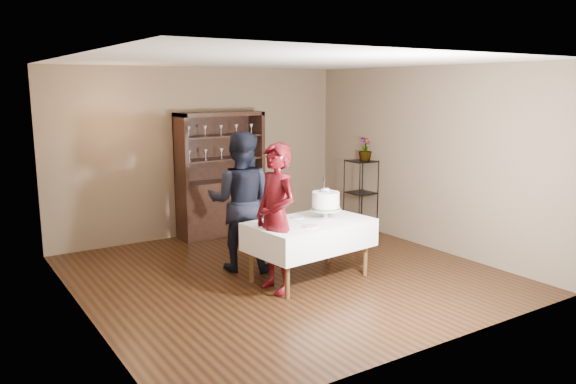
# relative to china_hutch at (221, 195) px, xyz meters

# --- Properties ---
(floor) EXTENTS (5.00, 5.00, 0.00)m
(floor) POSITION_rel_china_hutch_xyz_m (-0.20, -2.25, -0.66)
(floor) COLOR black
(floor) RESTS_ON ground
(ceiling) EXTENTS (5.00, 5.00, 0.00)m
(ceiling) POSITION_rel_china_hutch_xyz_m (-0.20, -2.25, 2.04)
(ceiling) COLOR silver
(ceiling) RESTS_ON back_wall
(back_wall) EXTENTS (5.00, 0.02, 2.70)m
(back_wall) POSITION_rel_china_hutch_xyz_m (-0.20, 0.25, 0.69)
(back_wall) COLOR brown
(back_wall) RESTS_ON floor
(wall_left) EXTENTS (0.02, 5.00, 2.70)m
(wall_left) POSITION_rel_china_hutch_xyz_m (-2.70, -2.25, 0.69)
(wall_left) COLOR brown
(wall_left) RESTS_ON floor
(wall_right) EXTENTS (0.02, 5.00, 2.70)m
(wall_right) POSITION_rel_china_hutch_xyz_m (2.30, -2.25, 0.69)
(wall_right) COLOR brown
(wall_right) RESTS_ON floor
(china_hutch) EXTENTS (1.40, 0.48, 2.00)m
(china_hutch) POSITION_rel_china_hutch_xyz_m (0.00, 0.00, 0.00)
(china_hutch) COLOR black
(china_hutch) RESTS_ON floor
(plant_etagere) EXTENTS (0.42, 0.42, 1.20)m
(plant_etagere) POSITION_rel_china_hutch_xyz_m (2.08, -1.05, -0.01)
(plant_etagere) COLOR black
(plant_etagere) RESTS_ON floor
(cake_table) EXTENTS (1.59, 1.08, 0.75)m
(cake_table) POSITION_rel_china_hutch_xyz_m (-0.04, -2.57, -0.09)
(cake_table) COLOR white
(cake_table) RESTS_ON floor
(woman) EXTENTS (0.46, 0.67, 1.77)m
(woman) POSITION_rel_china_hutch_xyz_m (-0.61, -2.70, 0.22)
(woman) COLOR #3D050C
(woman) RESTS_ON floor
(man) EXTENTS (1.13, 1.10, 1.83)m
(man) POSITION_rel_china_hutch_xyz_m (-0.57, -1.75, 0.25)
(man) COLOR black
(man) RESTS_ON floor
(cake) EXTENTS (0.39, 0.39, 0.53)m
(cake) POSITION_rel_china_hutch_xyz_m (0.21, -2.56, 0.30)
(cake) COLOR silver
(cake) RESTS_ON cake_table
(plate_near) EXTENTS (0.26, 0.26, 0.01)m
(plate_near) POSITION_rel_china_hutch_xyz_m (-0.21, -2.82, 0.10)
(plate_near) COLOR silver
(plate_near) RESTS_ON cake_table
(plate_far) EXTENTS (0.21, 0.21, 0.01)m
(plate_far) POSITION_rel_china_hutch_xyz_m (-0.09, -2.36, 0.10)
(plate_far) COLOR silver
(plate_far) RESTS_ON cake_table
(potted_plant) EXTENTS (0.25, 0.25, 0.38)m
(potted_plant) POSITION_rel_china_hutch_xyz_m (2.13, -1.08, 0.72)
(potted_plant) COLOR #477035
(potted_plant) RESTS_ON plant_etagere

